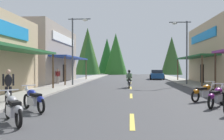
# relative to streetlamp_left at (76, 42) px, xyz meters

# --- Properties ---
(ground) EXTENTS (10.21, 75.07, 0.10)m
(ground) POSITION_rel_streetlamp_left_xyz_m (5.19, 0.20, -4.22)
(ground) COLOR #424244
(sidewalk_left) EXTENTS (2.71, 75.07, 0.12)m
(sidewalk_left) POSITION_rel_streetlamp_left_xyz_m (-1.27, 0.20, -4.11)
(sidewalk_left) COLOR #9E9991
(sidewalk_left) RESTS_ON ground
(sidewalk_right) EXTENTS (2.71, 75.07, 0.12)m
(sidewalk_right) POSITION_rel_streetlamp_left_xyz_m (11.65, 0.20, -4.11)
(sidewalk_right) COLOR gray
(sidewalk_right) RESTS_ON ground
(centerline_dashes) EXTENTS (0.16, 50.59, 0.01)m
(centerline_dashes) POSITION_rel_streetlamp_left_xyz_m (5.19, 4.07, -4.17)
(centerline_dashes) COLOR #E0C64C
(centerline_dashes) RESTS_ON ground
(storefront_left_far) EXTENTS (10.02, 12.20, 6.48)m
(storefront_left_far) POSITION_rel_streetlamp_left_xyz_m (-6.71, 5.23, -0.93)
(storefront_left_far) COLOR gray
(storefront_left_far) RESTS_ON ground
(streetlamp_left) EXTENTS (2.12, 0.30, 6.44)m
(streetlamp_left) POSITION_rel_streetlamp_left_xyz_m (0.00, 0.00, 0.00)
(streetlamp_left) COLOR #474C51
(streetlamp_left) RESTS_ON ground
(streetlamp_right) EXTENTS (2.12, 0.30, 6.34)m
(streetlamp_right) POSITION_rel_streetlamp_left_xyz_m (10.38, 1.71, -0.06)
(streetlamp_right) COLOR #474C51
(streetlamp_right) RESTS_ON ground
(motorcycle_parked_right_3) EXTENTS (1.38, 1.76, 1.04)m
(motorcycle_parked_right_3) POSITION_rel_streetlamp_left_xyz_m (8.99, -11.00, -3.68)
(motorcycle_parked_right_3) COLOR black
(motorcycle_parked_right_3) RESTS_ON ground
(motorcycle_parked_right_4) EXTENTS (1.73, 1.42, 1.04)m
(motorcycle_parked_right_4) POSITION_rel_streetlamp_left_xyz_m (8.99, -9.22, -3.68)
(motorcycle_parked_right_4) COLOR black
(motorcycle_parked_right_4) RESTS_ON ground
(motorcycle_parked_left_1) EXTENTS (1.43, 1.72, 1.04)m
(motorcycle_parked_left_1) POSITION_rel_streetlamp_left_xyz_m (1.41, -14.64, -3.68)
(motorcycle_parked_left_1) COLOR black
(motorcycle_parked_left_1) RESTS_ON ground
(motorcycle_parked_left_2) EXTENTS (1.57, 1.59, 1.04)m
(motorcycle_parked_left_2) POSITION_rel_streetlamp_left_xyz_m (1.20, -12.55, -3.68)
(motorcycle_parked_left_2) COLOR black
(motorcycle_parked_left_2) RESTS_ON ground
(rider_cruising_lead) EXTENTS (0.60, 2.14, 1.57)m
(rider_cruising_lead) POSITION_rel_streetlamp_left_xyz_m (5.05, -1.41, -3.52)
(rider_cruising_lead) COLOR black
(rider_cruising_lead) RESTS_ON ground
(pedestrian_browsing) EXTENTS (0.57, 0.31, 1.68)m
(pedestrian_browsing) POSITION_rel_streetlamp_left_xyz_m (-0.82, -10.79, -3.20)
(pedestrian_browsing) COLOR black
(pedestrian_browsing) RESTS_ON ground
(pedestrian_waiting) EXTENTS (0.55, 0.35, 1.63)m
(pedestrian_waiting) POSITION_rel_streetlamp_left_xyz_m (-2.26, 1.63, -3.23)
(pedestrian_waiting) COLOR #B2A599
(pedestrian_waiting) RESTS_ON ground
(parked_car_curbside) EXTENTS (2.29, 4.41, 1.40)m
(parked_car_curbside) POSITION_rel_streetlamp_left_xyz_m (9.09, 13.34, -3.49)
(parked_car_curbside) COLOR #1E4C8C
(parked_car_curbside) RESTS_ON ground
(treeline_backdrop) EXTENTS (26.49, 12.92, 11.64)m
(treeline_backdrop) POSITION_rel_streetlamp_left_xyz_m (0.03, 36.98, 0.98)
(treeline_backdrop) COLOR #2D4F23
(treeline_backdrop) RESTS_ON ground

